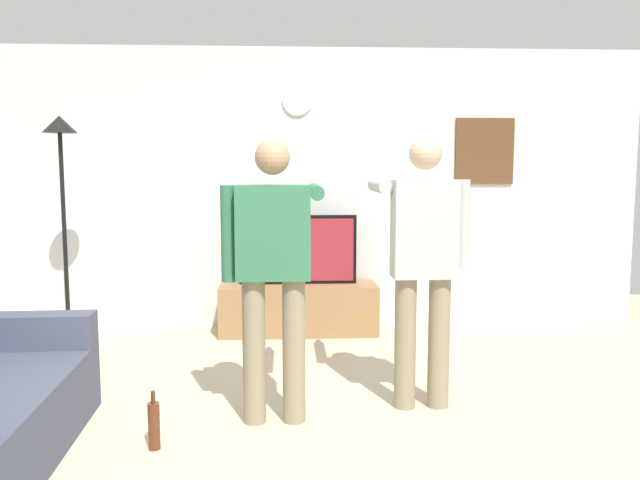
% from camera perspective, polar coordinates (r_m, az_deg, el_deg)
% --- Properties ---
extents(ground_plane, '(8.40, 8.40, 0.00)m').
position_cam_1_polar(ground_plane, '(3.72, 1.93, -18.49)').
color(ground_plane, beige).
extents(back_wall, '(6.40, 0.10, 2.70)m').
position_cam_1_polar(back_wall, '(6.32, -0.37, 4.55)').
color(back_wall, silver).
rests_on(back_wall, ground_plane).
extents(tv_stand, '(1.48, 0.49, 0.47)m').
position_cam_1_polar(tv_stand, '(6.11, -1.90, -6.11)').
color(tv_stand, '#997047').
rests_on(tv_stand, ground_plane).
extents(television, '(1.09, 0.07, 0.65)m').
position_cam_1_polar(television, '(6.06, -1.93, -0.85)').
color(television, black).
rests_on(television, tv_stand).
extents(wall_clock, '(0.28, 0.03, 0.28)m').
position_cam_1_polar(wall_clock, '(6.28, -2.03, 12.24)').
color(wall_clock, white).
extents(framed_picture, '(0.58, 0.04, 0.64)m').
position_cam_1_polar(framed_picture, '(6.55, 14.36, 7.64)').
color(framed_picture, brown).
extents(floor_lamp, '(0.32, 0.32, 1.99)m').
position_cam_1_polar(floor_lamp, '(5.83, -21.89, 4.61)').
color(floor_lamp, black).
rests_on(floor_lamp, ground_plane).
extents(person_standing_nearer_lamp, '(0.62, 0.78, 1.73)m').
position_cam_1_polar(person_standing_nearer_lamp, '(3.90, -4.16, -2.04)').
color(person_standing_nearer_lamp, gray).
rests_on(person_standing_nearer_lamp, ground_plane).
extents(person_standing_nearer_couch, '(0.58, 0.78, 1.76)m').
position_cam_1_polar(person_standing_nearer_couch, '(4.19, 9.13, -1.44)').
color(person_standing_nearer_couch, gray).
rests_on(person_standing_nearer_couch, ground_plane).
extents(beverage_bottle, '(0.07, 0.07, 0.34)m').
position_cam_1_polar(beverage_bottle, '(3.85, -14.51, -15.61)').
color(beverage_bottle, '#592D19').
rests_on(beverage_bottle, ground_plane).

